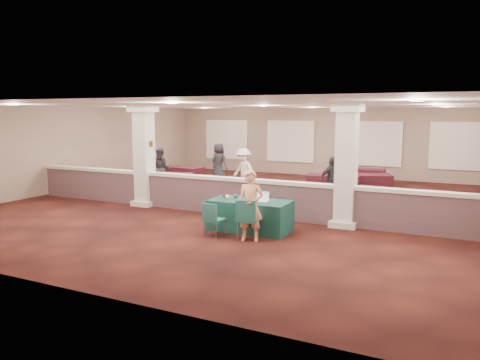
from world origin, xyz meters
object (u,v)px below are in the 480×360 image
at_px(near_table, 250,215).
at_px(attendee_d, 219,162).
at_px(far_table_front_right, 387,203).
at_px(conf_chair_side, 212,217).
at_px(attendee_a, 161,169).
at_px(attendee_b, 244,170).
at_px(far_table_back_left, 184,175).
at_px(far_table_front_center, 333,185).
at_px(attendee_c, 332,180).
at_px(woman, 250,206).
at_px(far_table_back_center, 364,177).
at_px(conf_chair_main, 247,216).
at_px(far_table_front_left, 165,184).
at_px(far_table_back_right, 367,184).

height_order(near_table, attendee_d, attendee_d).
xyz_separation_m(far_table_front_right, attendee_d, (-7.80, 4.07, 0.44)).
height_order(conf_chair_side, attendee_a, attendee_a).
bearing_deg(attendee_b, conf_chair_side, -44.18).
bearing_deg(far_table_back_left, attendee_d, 48.16).
xyz_separation_m(far_table_front_center, attendee_c, (0.35, -1.50, 0.40)).
height_order(woman, far_table_back_center, woman).
xyz_separation_m(conf_chair_side, far_table_front_center, (1.06, 7.01, -0.12)).
xyz_separation_m(woman, far_table_back_center, (0.65, 9.79, -0.49)).
relative_size(conf_chair_side, far_table_front_center, 0.45).
height_order(conf_chair_main, attendee_c, attendee_c).
xyz_separation_m(near_table, attendee_a, (-5.76, 4.23, 0.42)).
bearing_deg(far_table_front_left, near_table, -33.75).
height_order(near_table, attendee_a, attendee_a).
bearing_deg(far_table_front_right, conf_chair_side, -128.06).
distance_m(near_table, attendee_a, 7.16).
xyz_separation_m(far_table_front_left, far_table_back_right, (6.50, 3.67, -0.04)).
relative_size(conf_chair_main, far_table_back_left, 0.57).
bearing_deg(attendee_a, conf_chair_side, -79.80).
bearing_deg(far_table_back_right, far_table_front_right, -70.50).
relative_size(far_table_front_left, far_table_front_right, 1.02).
relative_size(attendee_a, attendee_b, 0.98).
distance_m(woman, far_table_front_center, 6.88).
xyz_separation_m(conf_chair_side, woman, (0.93, 0.15, 0.33)).
xyz_separation_m(near_table, attendee_d, (-4.94, 7.37, 0.44)).
bearing_deg(far_table_front_right, far_table_front_center, 130.68).
distance_m(conf_chair_main, woman, 0.26).
bearing_deg(conf_chair_main, far_table_back_left, 121.74).
relative_size(woman, far_table_front_center, 0.90).
xyz_separation_m(conf_chair_main, far_table_front_left, (-5.28, 4.19, -0.18)).
distance_m(woman, far_table_front_left, 6.79).
relative_size(near_table, conf_chair_main, 2.07).
relative_size(far_table_back_center, attendee_c, 1.08).
bearing_deg(conf_chair_side, conf_chair_main, 13.73).
distance_m(near_table, conf_chair_main, 0.97).
bearing_deg(far_table_back_left, attendee_a, -83.47).
xyz_separation_m(far_table_front_left, far_table_back_center, (6.00, 5.63, -0.06)).
bearing_deg(far_table_front_right, attendee_c, 148.71).
bearing_deg(far_table_front_center, attendee_c, -77.01).
bearing_deg(far_table_back_right, far_table_back_center, 104.30).
bearing_deg(attendee_d, attendee_a, 88.96).
height_order(conf_chair_main, conf_chair_side, conf_chair_main).
distance_m(attendee_a, attendee_d, 3.24).
height_order(far_table_front_right, far_table_back_right, far_table_front_right).
bearing_deg(attendee_d, woman, 136.66).
height_order(far_table_front_center, attendee_a, attendee_a).
relative_size(conf_chair_side, woman, 0.51).
distance_m(conf_chair_main, attendee_d, 9.81).
bearing_deg(far_table_back_center, attendee_a, -145.45).
bearing_deg(far_table_back_left, woman, -47.81).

